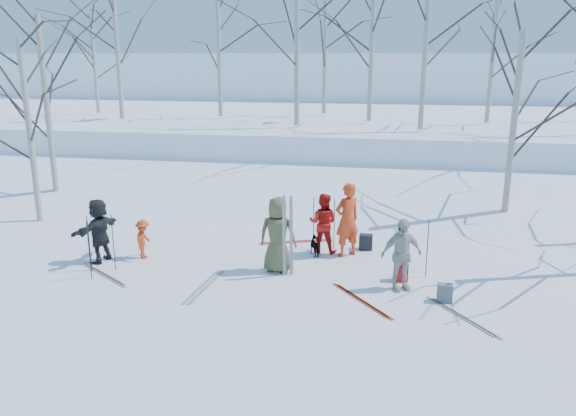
% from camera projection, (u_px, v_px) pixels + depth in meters
% --- Properties ---
extents(ground, '(120.00, 120.00, 0.00)m').
position_uv_depth(ground, '(276.00, 282.00, 12.44)').
color(ground, white).
rests_on(ground, ground).
extents(snow_ramp, '(70.00, 9.49, 4.12)m').
position_uv_depth(snow_ramp, '(317.00, 199.00, 19.05)').
color(snow_ramp, white).
rests_on(snow_ramp, ground).
extents(snow_plateau, '(70.00, 18.00, 2.20)m').
position_uv_depth(snow_plateau, '(343.00, 135.00, 28.32)').
color(snow_plateau, white).
rests_on(snow_plateau, ground).
extents(far_hill, '(90.00, 30.00, 6.00)m').
position_uv_depth(far_hill, '(364.00, 90.00, 47.99)').
color(far_hill, white).
rests_on(far_hill, ground).
extents(skier_olive_center, '(0.89, 0.60, 1.77)m').
position_uv_depth(skier_olive_center, '(278.00, 235.00, 12.85)').
color(skier_olive_center, '#49492B').
rests_on(skier_olive_center, ground).
extents(skier_red_north, '(0.81, 0.77, 1.86)m').
position_uv_depth(skier_red_north, '(347.00, 220.00, 13.86)').
color(skier_red_north, red).
rests_on(skier_red_north, ground).
extents(skier_redor_behind, '(0.81, 0.67, 1.53)m').
position_uv_depth(skier_redor_behind, '(323.00, 223.00, 14.18)').
color(skier_redor_behind, '#B8120E').
rests_on(skier_redor_behind, ground).
extents(skier_red_seated, '(0.41, 0.66, 0.98)m').
position_uv_depth(skier_red_seated, '(143.00, 239.00, 13.80)').
color(skier_red_seated, red).
rests_on(skier_red_seated, ground).
extents(skier_cream_east, '(1.00, 0.76, 1.58)m').
position_uv_depth(skier_cream_east, '(401.00, 254.00, 11.85)').
color(skier_cream_east, beige).
rests_on(skier_cream_east, ground).
extents(skier_grey_west, '(0.80, 1.53, 1.57)m').
position_uv_depth(skier_grey_west, '(99.00, 231.00, 13.49)').
color(skier_grey_west, black).
rests_on(skier_grey_west, ground).
extents(dog, '(0.50, 0.60, 0.47)m').
position_uv_depth(dog, '(316.00, 246.00, 14.07)').
color(dog, black).
rests_on(dog, ground).
extents(upright_ski_left, '(0.08, 0.16, 1.90)m').
position_uv_depth(upright_ski_left, '(284.00, 236.00, 12.53)').
color(upright_ski_left, silver).
rests_on(upright_ski_left, ground).
extents(upright_ski_right, '(0.09, 0.23, 1.89)m').
position_uv_depth(upright_ski_right, '(291.00, 236.00, 12.54)').
color(upright_ski_right, silver).
rests_on(upright_ski_right, ground).
extents(ski_pair_a, '(1.38, 2.02, 0.02)m').
position_uv_depth(ski_pair_a, '(295.00, 242.00, 15.10)').
color(ski_pair_a, '#A92E18').
rests_on(ski_pair_a, ground).
extents(ski_pair_b, '(1.99, 2.09, 0.02)m').
position_uv_depth(ski_pair_b, '(104.00, 274.00, 12.84)').
color(ski_pair_b, silver).
rests_on(ski_pair_b, ground).
extents(ski_pair_c, '(1.99, 2.09, 0.02)m').
position_uv_depth(ski_pair_c, '(462.00, 317.00, 10.76)').
color(ski_pair_c, silver).
rests_on(ski_pair_c, ground).
extents(ski_pair_d, '(2.05, 2.10, 0.02)m').
position_uv_depth(ski_pair_d, '(361.00, 300.00, 11.47)').
color(ski_pair_d, '#A92E18').
rests_on(ski_pair_d, ground).
extents(ski_pair_e, '(0.50, 1.93, 0.02)m').
position_uv_depth(ski_pair_e, '(204.00, 286.00, 12.18)').
color(ski_pair_e, silver).
rests_on(ski_pair_e, ground).
extents(ski_pole_a, '(0.02, 0.02, 1.34)m').
position_uv_depth(ski_pole_a, '(314.00, 223.00, 14.46)').
color(ski_pole_a, black).
rests_on(ski_pole_a, ground).
extents(ski_pole_b, '(0.02, 0.02, 1.34)m').
position_uv_depth(ski_pole_b, '(89.00, 251.00, 12.45)').
color(ski_pole_b, black).
rests_on(ski_pole_b, ground).
extents(ski_pole_c, '(0.02, 0.02, 1.34)m').
position_uv_depth(ski_pole_c, '(427.00, 249.00, 12.55)').
color(ski_pole_c, black).
rests_on(ski_pole_c, ground).
extents(ski_pole_d, '(0.02, 0.02, 1.34)m').
position_uv_depth(ski_pole_d, '(334.00, 224.00, 14.37)').
color(ski_pole_d, black).
rests_on(ski_pole_d, ground).
extents(ski_pole_e, '(0.02, 0.02, 1.34)m').
position_uv_depth(ski_pole_e, '(113.00, 242.00, 13.02)').
color(ski_pole_e, black).
rests_on(ski_pole_e, ground).
extents(ski_pole_f, '(0.02, 0.02, 1.34)m').
position_uv_depth(ski_pole_f, '(89.00, 243.00, 12.92)').
color(ski_pole_f, black).
rests_on(ski_pole_f, ground).
extents(backpack_red, '(0.32, 0.22, 0.42)m').
position_uv_depth(backpack_red, '(401.00, 272.00, 12.45)').
color(backpack_red, '#AF1C1A').
rests_on(backpack_red, ground).
extents(backpack_grey, '(0.30, 0.20, 0.38)m').
position_uv_depth(backpack_grey, '(445.00, 293.00, 11.39)').
color(backpack_grey, '#53555A').
rests_on(backpack_grey, ground).
extents(backpack_dark, '(0.34, 0.24, 0.40)m').
position_uv_depth(backpack_dark, '(366.00, 242.00, 14.48)').
color(backpack_dark, black).
rests_on(backpack_dark, ground).
extents(birch_plateau_a, '(4.15, 4.15, 5.08)m').
position_uv_depth(birch_plateau_a, '(492.00, 59.00, 22.39)').
color(birch_plateau_a, silver).
rests_on(birch_plateau_a, snow_plateau).
extents(birch_plateau_c, '(5.11, 5.11, 6.44)m').
position_uv_depth(birch_plateau_c, '(297.00, 40.00, 21.28)').
color(birch_plateau_c, silver).
rests_on(birch_plateau_c, snow_plateau).
extents(birch_plateau_e, '(4.78, 4.78, 5.97)m').
position_uv_depth(birch_plateau_e, '(372.00, 47.00, 22.79)').
color(birch_plateau_e, silver).
rests_on(birch_plateau_e, snow_plateau).
extents(birch_plateau_f, '(5.05, 5.05, 6.36)m').
position_uv_depth(birch_plateau_f, '(426.00, 40.00, 20.10)').
color(birch_plateau_f, silver).
rests_on(birch_plateau_f, snow_plateau).
extents(birch_plateau_g, '(4.86, 4.86, 6.08)m').
position_uv_depth(birch_plateau_g, '(117.00, 46.00, 23.63)').
color(birch_plateau_g, silver).
rests_on(birch_plateau_g, snow_plateau).
extents(birch_plateau_h, '(4.52, 4.52, 5.60)m').
position_uv_depth(birch_plateau_h, '(219.00, 52.00, 24.77)').
color(birch_plateau_h, silver).
rests_on(birch_plateau_h, snow_plateau).
extents(birch_plateau_i, '(3.74, 3.74, 4.49)m').
position_uv_depth(birch_plateau_i, '(94.00, 65.00, 26.47)').
color(birch_plateau_i, silver).
rests_on(birch_plateau_i, snow_plateau).
extents(birch_plateau_j, '(4.75, 4.75, 5.93)m').
position_uv_depth(birch_plateau_j, '(325.00, 49.00, 25.84)').
color(birch_plateau_j, silver).
rests_on(birch_plateau_j, snow_plateau).
extents(birch_edge_a, '(4.33, 4.33, 5.32)m').
position_uv_depth(birch_edge_a, '(30.00, 133.00, 16.38)').
color(birch_edge_a, silver).
rests_on(birch_edge_a, ground).
extents(birch_edge_d, '(4.88, 4.88, 6.12)m').
position_uv_depth(birch_edge_d, '(48.00, 112.00, 18.38)').
color(birch_edge_d, silver).
rests_on(birch_edge_d, ground).
extents(birch_edge_e, '(4.48, 4.48, 5.54)m').
position_uv_depth(birch_edge_e, '(513.00, 131.00, 15.94)').
color(birch_edge_e, silver).
rests_on(birch_edge_e, ground).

